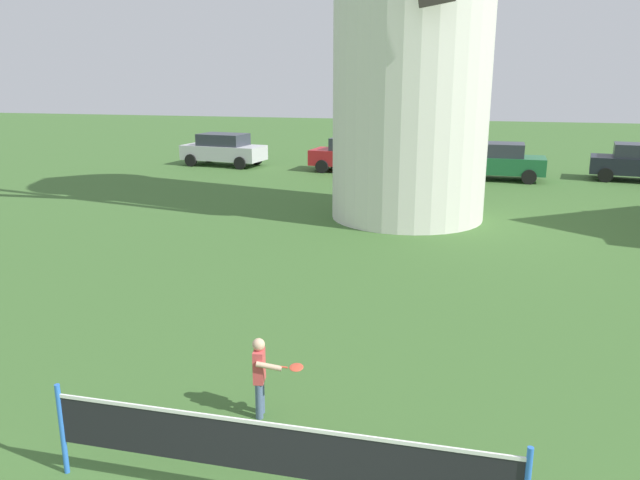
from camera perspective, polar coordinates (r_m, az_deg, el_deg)
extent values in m
cylinder|color=silver|center=(19.48, 8.57, 19.64)|extent=(4.68, 4.68, 12.04)
cylinder|color=blue|center=(7.79, -22.52, -15.71)|extent=(0.06, 0.06, 1.10)
cube|color=black|center=(6.69, -4.33, -18.65)|extent=(4.89, 0.01, 0.55)
cube|color=white|center=(6.54, -4.39, -16.50)|extent=(4.89, 0.02, 0.04)
cylinder|color=slate|center=(8.55, -5.43, -13.99)|extent=(0.10, 0.10, 0.50)
cylinder|color=slate|center=(8.43, -5.59, -14.45)|extent=(0.10, 0.10, 0.50)
cube|color=#DB4C4C|center=(8.27, -5.59, -11.39)|extent=(0.17, 0.26, 0.44)
sphere|color=#DBB28E|center=(8.14, -5.64, -9.50)|extent=(0.17, 0.17, 0.17)
cylinder|color=#DBB28E|center=(8.42, -5.41, -11.04)|extent=(0.07, 0.07, 0.33)
cylinder|color=#DBB28E|center=(8.10, -4.71, -11.45)|extent=(0.34, 0.13, 0.13)
cylinder|color=#D84C33|center=(8.08, -3.76, -11.49)|extent=(0.22, 0.06, 0.04)
ellipsoid|color=#D84C33|center=(8.05, -2.18, -11.56)|extent=(0.22, 0.27, 0.03)
cube|color=silver|center=(31.25, -8.81, 7.93)|extent=(4.19, 2.21, 0.70)
cube|color=#2D333D|center=(31.18, -8.85, 9.08)|extent=(2.42, 1.78, 0.56)
cylinder|color=black|center=(31.38, -5.83, 7.41)|extent=(0.62, 0.26, 0.60)
cylinder|color=black|center=(29.89, -7.33, 6.99)|extent=(0.62, 0.26, 0.60)
cylinder|color=black|center=(32.71, -10.11, 7.56)|extent=(0.62, 0.26, 0.60)
cylinder|color=black|center=(31.28, -11.74, 7.16)|extent=(0.62, 0.26, 0.60)
cube|color=red|center=(28.85, 3.59, 7.50)|extent=(4.57, 2.19, 0.70)
cube|color=#2D333D|center=(28.77, 3.61, 8.75)|extent=(2.62, 1.77, 0.56)
cylinder|color=black|center=(29.32, 6.89, 6.85)|extent=(0.62, 0.25, 0.60)
cylinder|color=black|center=(27.69, 6.05, 6.40)|extent=(0.62, 0.25, 0.60)
cylinder|color=black|center=(30.15, 1.31, 7.18)|extent=(0.62, 0.25, 0.60)
cylinder|color=black|center=(28.57, 0.19, 6.75)|extent=(0.62, 0.25, 0.60)
cube|color=#1E6638|center=(27.76, 15.71, 6.68)|extent=(4.16, 1.87, 0.70)
cube|color=#2D333D|center=(27.68, 15.80, 7.97)|extent=(2.35, 1.59, 0.56)
cylinder|color=black|center=(28.67, 18.48, 6.01)|extent=(0.61, 0.21, 0.60)
cylinder|color=black|center=(26.99, 18.58, 5.49)|extent=(0.61, 0.21, 0.60)
cylinder|color=black|center=(28.69, 12.91, 6.41)|extent=(0.61, 0.21, 0.60)
cylinder|color=black|center=(27.02, 12.66, 5.91)|extent=(0.61, 0.21, 0.60)
cylinder|color=black|center=(30.35, 24.60, 5.88)|extent=(0.62, 0.27, 0.60)
cylinder|color=black|center=(28.67, 24.66, 5.42)|extent=(0.62, 0.27, 0.60)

